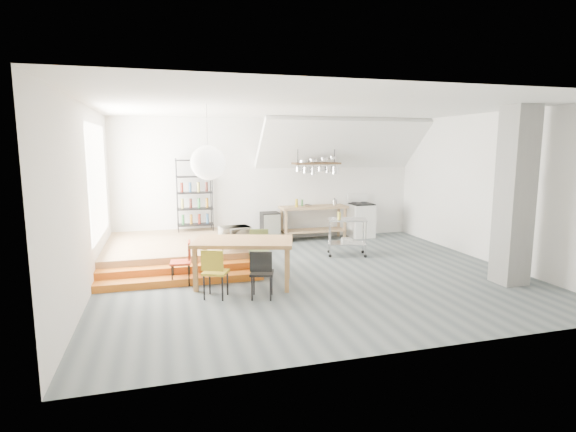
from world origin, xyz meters
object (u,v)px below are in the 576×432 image
object	(u,v)px
stove	(361,220)
rolling_cart	(347,232)
dining_table	(243,245)
mini_fridge	(270,227)

from	to	relation	value
stove	rolling_cart	xyz separation A→B (m)	(-1.23, -1.90, 0.07)
stove	dining_table	world-z (taller)	stove
stove	rolling_cart	bearing A→B (deg)	-122.96
dining_table	rolling_cart	distance (m)	3.10
mini_fridge	rolling_cart	bearing A→B (deg)	-55.29
dining_table	rolling_cart	bearing A→B (deg)	46.94
stove	dining_table	size ratio (longest dim) A/B	0.60
dining_table	mini_fridge	bearing A→B (deg)	86.03
dining_table	mini_fridge	distance (m)	3.75
stove	rolling_cart	distance (m)	2.27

